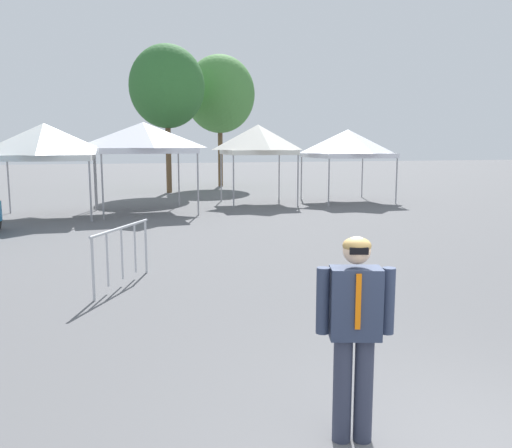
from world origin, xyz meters
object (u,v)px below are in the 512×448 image
at_px(tree_behind_tents_right, 220,94).
at_px(crowd_barrier_mid_lot, 122,244).
at_px(person_foreground, 355,325).
at_px(canopy_tent_behind_right, 143,138).
at_px(tree_behind_tents_center, 167,87).
at_px(canopy_tent_far_right, 348,144).
at_px(canopy_tent_center, 258,140).
at_px(canopy_tent_left_of_center, 44,142).

distance_m(tree_behind_tents_right, crowd_barrier_mid_lot, 23.66).
relative_size(person_foreground, tree_behind_tents_right, 0.23).
bearing_deg(canopy_tent_behind_right, tree_behind_tents_center, 76.09).
bearing_deg(tree_behind_tents_right, person_foreground, -100.60).
bearing_deg(canopy_tent_behind_right, person_foreground, -89.10).
bearing_deg(tree_behind_tents_center, tree_behind_tents_right, 44.36).
bearing_deg(canopy_tent_behind_right, canopy_tent_far_right, 7.30).
height_order(canopy_tent_behind_right, crowd_barrier_mid_lot, canopy_tent_behind_right).
xyz_separation_m(canopy_tent_far_right, person_foreground, (-8.64, -17.81, -1.51)).
height_order(canopy_tent_behind_right, canopy_tent_far_right, canopy_tent_behind_right).
xyz_separation_m(canopy_tent_behind_right, tree_behind_tents_right, (5.50, 11.32, 2.69)).
height_order(canopy_tent_behind_right, tree_behind_tents_right, tree_behind_tents_right).
height_order(canopy_tent_far_right, tree_behind_tents_center, tree_behind_tents_center).
xyz_separation_m(canopy_tent_behind_right, person_foreground, (0.26, -16.67, -1.73)).
bearing_deg(canopy_tent_center, canopy_tent_far_right, -5.60).
relative_size(canopy_tent_left_of_center, tree_behind_tents_center, 0.44).
bearing_deg(canopy_tent_center, tree_behind_tents_center, 115.18).
bearing_deg(canopy_tent_far_right, tree_behind_tents_right, 108.48).
bearing_deg(tree_behind_tents_right, tree_behind_tents_center, -135.64).
bearing_deg(canopy_tent_left_of_center, canopy_tent_center, 14.78).
xyz_separation_m(canopy_tent_behind_right, tree_behind_tents_center, (1.94, 7.84, 2.67)).
relative_size(canopy_tent_left_of_center, crowd_barrier_mid_lot, 1.81).
bearing_deg(tree_behind_tents_center, crowd_barrier_mid_lot, -100.04).
bearing_deg(tree_behind_tents_center, canopy_tent_left_of_center, -122.07).
distance_m(person_foreground, tree_behind_tents_center, 24.97).
height_order(person_foreground, crowd_barrier_mid_lot, person_foreground).
bearing_deg(crowd_barrier_mid_lot, canopy_tent_far_right, 49.37).
height_order(canopy_tent_far_right, tree_behind_tents_right, tree_behind_tents_right).
bearing_deg(canopy_tent_center, crowd_barrier_mid_lot, -116.91).
distance_m(canopy_tent_far_right, tree_behind_tents_center, 10.09).
bearing_deg(tree_behind_tents_right, canopy_tent_behind_right, -115.91).
height_order(tree_behind_tents_right, tree_behind_tents_center, tree_behind_tents_right).
bearing_deg(crowd_barrier_mid_lot, tree_behind_tents_center, 79.96).
distance_m(canopy_tent_left_of_center, canopy_tent_behind_right, 3.45).
bearing_deg(tree_behind_tents_center, canopy_tent_center, -64.82).
height_order(person_foreground, tree_behind_tents_right, tree_behind_tents_right).
height_order(canopy_tent_center, tree_behind_tents_right, tree_behind_tents_right).
bearing_deg(canopy_tent_behind_right, crowd_barrier_mid_lot, -97.18).
xyz_separation_m(canopy_tent_left_of_center, tree_behind_tents_right, (8.88, 11.98, 2.84)).
distance_m(person_foreground, crowd_barrier_mid_lot, 6.07).
bearing_deg(tree_behind_tents_center, canopy_tent_far_right, -43.91).
height_order(canopy_tent_left_of_center, tree_behind_tents_right, tree_behind_tents_right).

